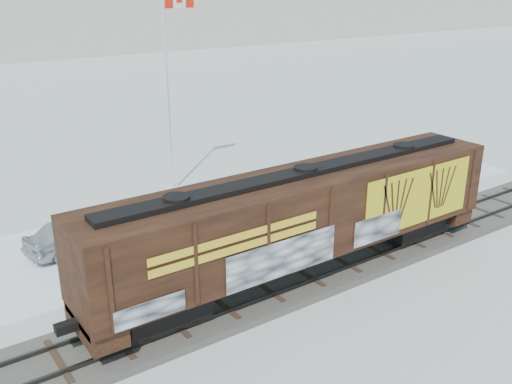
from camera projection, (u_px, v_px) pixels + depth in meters
ground at (303, 279)px, 23.45m from camera, size 500.00×500.00×0.00m
rail_track at (303, 276)px, 23.40m from camera, size 50.00×3.40×0.43m
parking_strip at (210, 220)px, 29.20m from camera, size 40.00×8.00×0.03m
hopper_railcar at (304, 216)px, 22.41m from camera, size 18.40×3.06×4.35m
flagpole at (171, 120)px, 31.98m from camera, size 2.30×0.90×11.36m
car_silver at (77, 232)px, 25.85m from camera, size 4.96×2.76×1.60m
car_white at (217, 214)px, 27.88m from camera, size 5.03×3.01×1.57m
car_dark at (330, 184)px, 32.37m from camera, size 4.69×2.74×1.28m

